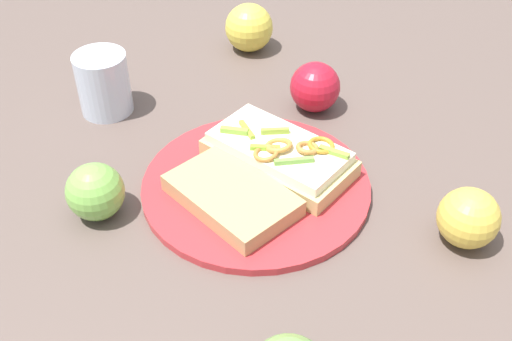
{
  "coord_description": "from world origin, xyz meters",
  "views": [
    {
      "loc": [
        -0.4,
        -0.43,
        0.53
      ],
      "look_at": [
        0.0,
        0.0,
        0.03
      ],
      "focal_mm": 43.59,
      "sensor_mm": 36.0,
      "label": 1
    }
  ],
  "objects_px": {
    "plate": "(256,186)",
    "drinking_glass": "(103,83)",
    "apple_1": "(315,87)",
    "sandwich": "(279,154)",
    "apple_0": "(249,28)",
    "apple_4": "(468,218)",
    "bread_slice_side": "(232,195)",
    "apple_3": "(95,192)"
  },
  "relations": [
    {
      "from": "bread_slice_side",
      "to": "apple_4",
      "type": "relative_size",
      "value": 2.18
    },
    {
      "from": "drinking_glass",
      "to": "apple_1",
      "type": "bearing_deg",
      "value": -42.12
    },
    {
      "from": "plate",
      "to": "drinking_glass",
      "type": "xyz_separation_m",
      "value": [
        -0.04,
        0.28,
        0.04
      ]
    },
    {
      "from": "sandwich",
      "to": "apple_3",
      "type": "distance_m",
      "value": 0.23
    },
    {
      "from": "bread_slice_side",
      "to": "apple_1",
      "type": "bearing_deg",
      "value": 108.94
    },
    {
      "from": "apple_0",
      "to": "apple_3",
      "type": "distance_m",
      "value": 0.44
    },
    {
      "from": "drinking_glass",
      "to": "apple_4",
      "type": "bearing_deg",
      "value": -72.93
    },
    {
      "from": "plate",
      "to": "bread_slice_side",
      "type": "bearing_deg",
      "value": -171.99
    },
    {
      "from": "sandwich",
      "to": "apple_3",
      "type": "height_order",
      "value": "apple_3"
    },
    {
      "from": "apple_1",
      "to": "apple_4",
      "type": "height_order",
      "value": "apple_1"
    },
    {
      "from": "plate",
      "to": "sandwich",
      "type": "relative_size",
      "value": 1.43
    },
    {
      "from": "drinking_glass",
      "to": "apple_3",
      "type": "bearing_deg",
      "value": -125.11
    },
    {
      "from": "sandwich",
      "to": "drinking_glass",
      "type": "height_order",
      "value": "drinking_glass"
    },
    {
      "from": "plate",
      "to": "drinking_glass",
      "type": "bearing_deg",
      "value": 98.28
    },
    {
      "from": "apple_0",
      "to": "drinking_glass",
      "type": "relative_size",
      "value": 0.88
    },
    {
      "from": "apple_1",
      "to": "apple_0",
      "type": "bearing_deg",
      "value": 75.81
    },
    {
      "from": "sandwich",
      "to": "apple_1",
      "type": "xyz_separation_m",
      "value": [
        0.14,
        0.07,
        0.01
      ]
    },
    {
      "from": "sandwich",
      "to": "apple_3",
      "type": "bearing_deg",
      "value": -121.09
    },
    {
      "from": "apple_3",
      "to": "apple_4",
      "type": "relative_size",
      "value": 0.99
    },
    {
      "from": "plate",
      "to": "apple_1",
      "type": "height_order",
      "value": "apple_1"
    },
    {
      "from": "drinking_glass",
      "to": "sandwich",
      "type": "bearing_deg",
      "value": -72.5
    },
    {
      "from": "apple_1",
      "to": "plate",
      "type": "bearing_deg",
      "value": -158.3
    },
    {
      "from": "sandwich",
      "to": "drinking_glass",
      "type": "bearing_deg",
      "value": -170.51
    },
    {
      "from": "sandwich",
      "to": "apple_3",
      "type": "xyz_separation_m",
      "value": [
        -0.21,
        0.09,
        0.01
      ]
    },
    {
      "from": "plate",
      "to": "bread_slice_side",
      "type": "height_order",
      "value": "bread_slice_side"
    },
    {
      "from": "sandwich",
      "to": "apple_3",
      "type": "relative_size",
      "value": 2.88
    },
    {
      "from": "bread_slice_side",
      "to": "drinking_glass",
      "type": "bearing_deg",
      "value": 178.78
    },
    {
      "from": "sandwich",
      "to": "drinking_glass",
      "type": "relative_size",
      "value": 2.21
    },
    {
      "from": "plate",
      "to": "apple_3",
      "type": "height_order",
      "value": "apple_3"
    },
    {
      "from": "apple_0",
      "to": "apple_3",
      "type": "height_order",
      "value": "apple_0"
    },
    {
      "from": "apple_3",
      "to": "apple_1",
      "type": "bearing_deg",
      "value": -3.69
    },
    {
      "from": "apple_1",
      "to": "apple_4",
      "type": "distance_m",
      "value": 0.31
    },
    {
      "from": "apple_4",
      "to": "drinking_glass",
      "type": "height_order",
      "value": "drinking_glass"
    },
    {
      "from": "plate",
      "to": "apple_3",
      "type": "bearing_deg",
      "value": 150.11
    },
    {
      "from": "sandwich",
      "to": "apple_0",
      "type": "height_order",
      "value": "apple_0"
    },
    {
      "from": "apple_0",
      "to": "drinking_glass",
      "type": "bearing_deg",
      "value": 178.3
    },
    {
      "from": "apple_0",
      "to": "apple_4",
      "type": "height_order",
      "value": "apple_0"
    },
    {
      "from": "plate",
      "to": "drinking_glass",
      "type": "relative_size",
      "value": 3.17
    },
    {
      "from": "apple_0",
      "to": "bread_slice_side",
      "type": "bearing_deg",
      "value": -135.43
    },
    {
      "from": "bread_slice_side",
      "to": "drinking_glass",
      "type": "relative_size",
      "value": 1.69
    },
    {
      "from": "apple_0",
      "to": "sandwich",
      "type": "bearing_deg",
      "value": -125.65
    },
    {
      "from": "apple_0",
      "to": "apple_3",
      "type": "xyz_separation_m",
      "value": [
        -0.4,
        -0.17,
        -0.01
      ]
    }
  ]
}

